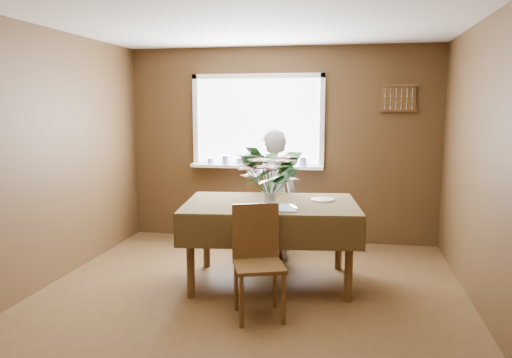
% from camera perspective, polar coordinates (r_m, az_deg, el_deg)
% --- Properties ---
extents(floor, '(4.50, 4.50, 0.00)m').
position_cam_1_polar(floor, '(4.58, -1.33, -14.12)').
color(floor, '#4E341A').
rests_on(floor, ground).
extents(ceiling, '(4.50, 4.50, 0.00)m').
position_cam_1_polar(ceiling, '(4.30, -1.45, 18.40)').
color(ceiling, white).
rests_on(ceiling, wall_back).
extents(wall_back, '(4.00, 0.00, 4.00)m').
position_cam_1_polar(wall_back, '(6.47, 2.84, 3.89)').
color(wall_back, brown).
rests_on(wall_back, floor).
extents(wall_front, '(4.00, 0.00, 4.00)m').
position_cam_1_polar(wall_front, '(2.15, -14.24, -5.32)').
color(wall_front, brown).
rests_on(wall_front, floor).
extents(wall_left, '(0.00, 4.50, 4.50)m').
position_cam_1_polar(wall_left, '(5.07, -24.06, 1.97)').
color(wall_left, brown).
rests_on(wall_left, floor).
extents(wall_right, '(0.00, 4.50, 4.50)m').
position_cam_1_polar(wall_right, '(4.31, 25.58, 0.87)').
color(wall_right, brown).
rests_on(wall_right, floor).
extents(window_assembly, '(1.72, 0.20, 1.22)m').
position_cam_1_polar(window_assembly, '(6.46, 0.15, 4.72)').
color(window_assembly, white).
rests_on(window_assembly, wall_back).
extents(spoon_rack, '(0.44, 0.05, 0.33)m').
position_cam_1_polar(spoon_rack, '(6.38, 16.00, 8.92)').
color(spoon_rack, brown).
rests_on(spoon_rack, wall_back).
extents(dining_table, '(1.81, 1.35, 0.82)m').
position_cam_1_polar(dining_table, '(4.91, 1.70, -3.84)').
color(dining_table, brown).
rests_on(dining_table, floor).
extents(chair_far, '(0.47, 0.47, 1.00)m').
position_cam_1_polar(chair_far, '(5.83, 1.33, -3.60)').
color(chair_far, brown).
rests_on(chair_far, floor).
extents(chair_near, '(0.51, 0.51, 0.93)m').
position_cam_1_polar(chair_near, '(4.22, 0.16, -8.72)').
color(chair_near, brown).
rests_on(chair_near, floor).
extents(seated_woman, '(0.60, 0.44, 1.50)m').
position_cam_1_polar(seated_woman, '(5.66, 1.96, -1.87)').
color(seated_woman, white).
rests_on(seated_woman, floor).
extents(flower_bouquet, '(0.58, 0.58, 0.50)m').
position_cam_1_polar(flower_bouquet, '(4.59, 1.62, 0.70)').
color(flower_bouquet, white).
rests_on(flower_bouquet, dining_table).
extents(side_plate, '(0.29, 0.29, 0.01)m').
position_cam_1_polar(side_plate, '(5.04, 7.64, -2.36)').
color(side_plate, white).
rests_on(side_plate, dining_table).
extents(table_knife, '(0.11, 0.20, 0.00)m').
position_cam_1_polar(table_knife, '(4.68, 4.20, -3.09)').
color(table_knife, silver).
rests_on(table_knife, dining_table).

